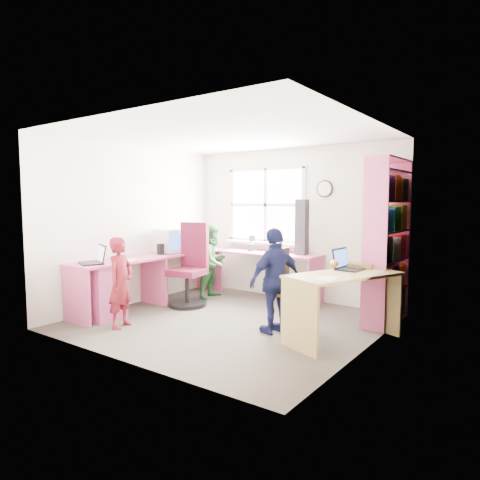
{
  "coord_description": "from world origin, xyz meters",
  "views": [
    {
      "loc": [
        3.28,
        -4.34,
        1.57
      ],
      "look_at": [
        0.0,
        0.25,
        1.05
      ],
      "focal_mm": 32.0,
      "sensor_mm": 36.0,
      "label": 1
    }
  ],
  "objects_px": {
    "cd_tower": "(302,227)",
    "person_red": "(121,282)",
    "wooden_chair": "(287,287)",
    "crt_monitor": "(169,241)",
    "swivel_chair": "(190,270)",
    "person_navy": "(276,281)",
    "right_desk": "(343,292)",
    "potted_plant": "(251,243)",
    "bookshelf": "(387,245)",
    "laptop_right": "(347,264)",
    "laptop_left": "(95,259)",
    "person_green": "(214,261)",
    "l_desk": "(143,280)"
  },
  "relations": [
    {
      "from": "person_green",
      "to": "person_navy",
      "type": "bearing_deg",
      "value": -125.05
    },
    {
      "from": "swivel_chair",
      "to": "crt_monitor",
      "type": "xyz_separation_m",
      "value": [
        -0.48,
        0.04,
        0.41
      ]
    },
    {
      "from": "laptop_right",
      "to": "cd_tower",
      "type": "distance_m",
      "value": 1.55
    },
    {
      "from": "right_desk",
      "to": "person_navy",
      "type": "height_order",
      "value": "person_navy"
    },
    {
      "from": "laptop_right",
      "to": "person_navy",
      "type": "height_order",
      "value": "person_navy"
    },
    {
      "from": "crt_monitor",
      "to": "laptop_right",
      "type": "relative_size",
      "value": 1.05
    },
    {
      "from": "wooden_chair",
      "to": "crt_monitor",
      "type": "bearing_deg",
      "value": 176.75
    },
    {
      "from": "l_desk",
      "to": "person_red",
      "type": "bearing_deg",
      "value": -62.13
    },
    {
      "from": "wooden_chair",
      "to": "person_green",
      "type": "bearing_deg",
      "value": 159.18
    },
    {
      "from": "bookshelf",
      "to": "person_red",
      "type": "relative_size",
      "value": 1.87
    },
    {
      "from": "person_red",
      "to": "right_desk",
      "type": "bearing_deg",
      "value": -81.09
    },
    {
      "from": "bookshelf",
      "to": "laptop_right",
      "type": "xyz_separation_m",
      "value": [
        -0.25,
        -0.73,
        -0.18
      ]
    },
    {
      "from": "swivel_chair",
      "to": "laptop_left",
      "type": "height_order",
      "value": "swivel_chair"
    },
    {
      "from": "right_desk",
      "to": "person_green",
      "type": "bearing_deg",
      "value": -176.74
    },
    {
      "from": "bookshelf",
      "to": "person_green",
      "type": "bearing_deg",
      "value": -176.02
    },
    {
      "from": "l_desk",
      "to": "laptop_left",
      "type": "xyz_separation_m",
      "value": [
        -0.17,
        -0.66,
        0.35
      ]
    },
    {
      "from": "bookshelf",
      "to": "swivel_chair",
      "type": "distance_m",
      "value": 2.83
    },
    {
      "from": "l_desk",
      "to": "person_green",
      "type": "height_order",
      "value": "person_green"
    },
    {
      "from": "cd_tower",
      "to": "laptop_left",
      "type": "bearing_deg",
      "value": -127.99
    },
    {
      "from": "l_desk",
      "to": "wooden_chair",
      "type": "xyz_separation_m",
      "value": [
        2.1,
        0.4,
        0.08
      ]
    },
    {
      "from": "swivel_chair",
      "to": "person_green",
      "type": "relative_size",
      "value": 1.05
    },
    {
      "from": "potted_plant",
      "to": "wooden_chair",
      "type": "bearing_deg",
      "value": -42.73
    },
    {
      "from": "swivel_chair",
      "to": "person_navy",
      "type": "bearing_deg",
      "value": -24.04
    },
    {
      "from": "bookshelf",
      "to": "potted_plant",
      "type": "distance_m",
      "value": 2.26
    },
    {
      "from": "right_desk",
      "to": "person_red",
      "type": "relative_size",
      "value": 1.29
    },
    {
      "from": "wooden_chair",
      "to": "laptop_left",
      "type": "xyz_separation_m",
      "value": [
        -2.27,
        -1.05,
        0.27
      ]
    },
    {
      "from": "wooden_chair",
      "to": "potted_plant",
      "type": "bearing_deg",
      "value": 141.98
    },
    {
      "from": "cd_tower",
      "to": "person_red",
      "type": "height_order",
      "value": "cd_tower"
    },
    {
      "from": "swivel_chair",
      "to": "laptop_right",
      "type": "distance_m",
      "value": 2.45
    },
    {
      "from": "wooden_chair",
      "to": "person_green",
      "type": "height_order",
      "value": "person_green"
    },
    {
      "from": "cd_tower",
      "to": "person_green",
      "type": "relative_size",
      "value": 0.71
    },
    {
      "from": "laptop_left",
      "to": "potted_plant",
      "type": "distance_m",
      "value": 2.5
    },
    {
      "from": "right_desk",
      "to": "laptop_right",
      "type": "distance_m",
      "value": 0.42
    },
    {
      "from": "wooden_chair",
      "to": "person_green",
      "type": "distance_m",
      "value": 2.05
    },
    {
      "from": "wooden_chair",
      "to": "person_navy",
      "type": "height_order",
      "value": "person_navy"
    },
    {
      "from": "crt_monitor",
      "to": "laptop_left",
      "type": "bearing_deg",
      "value": -85.52
    },
    {
      "from": "wooden_chair",
      "to": "laptop_left",
      "type": "bearing_deg",
      "value": -150.38
    },
    {
      "from": "crt_monitor",
      "to": "person_navy",
      "type": "height_order",
      "value": "person_navy"
    },
    {
      "from": "person_green",
      "to": "right_desk",
      "type": "bearing_deg",
      "value": -113.35
    },
    {
      "from": "potted_plant",
      "to": "right_desk",
      "type": "bearing_deg",
      "value": -30.91
    },
    {
      "from": "l_desk",
      "to": "crt_monitor",
      "type": "bearing_deg",
      "value": 105.56
    },
    {
      "from": "laptop_right",
      "to": "person_navy",
      "type": "bearing_deg",
      "value": 130.13
    },
    {
      "from": "swivel_chair",
      "to": "l_desk",
      "type": "bearing_deg",
      "value": -122.66
    },
    {
      "from": "swivel_chair",
      "to": "crt_monitor",
      "type": "bearing_deg",
      "value": 164.94
    },
    {
      "from": "crt_monitor",
      "to": "cd_tower",
      "type": "bearing_deg",
      "value": 33.36
    },
    {
      "from": "crt_monitor",
      "to": "potted_plant",
      "type": "distance_m",
      "value": 1.33
    },
    {
      "from": "crt_monitor",
      "to": "laptop_left",
      "type": "height_order",
      "value": "crt_monitor"
    },
    {
      "from": "laptop_right",
      "to": "cd_tower",
      "type": "height_order",
      "value": "cd_tower"
    },
    {
      "from": "right_desk",
      "to": "person_green",
      "type": "height_order",
      "value": "person_green"
    },
    {
      "from": "bookshelf",
      "to": "wooden_chair",
      "type": "xyz_separation_m",
      "value": [
        -0.86,
        -1.07,
        -0.46
      ]
    }
  ]
}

